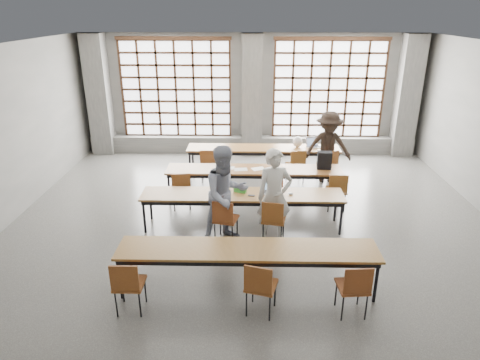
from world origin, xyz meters
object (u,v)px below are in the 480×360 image
chair_mid_centre (273,187)px  student_female (226,194)px  desk_row_c (242,197)px  student_male (274,196)px  chair_mid_left (181,187)px  chair_near_left (128,282)px  desk_row_a (263,150)px  green_box (240,190)px  mouse (291,194)px  chair_mid_right (337,188)px  chair_front_left (225,217)px  chair_near_right (355,285)px  plastic_bag (298,142)px  student_back (328,147)px  backpack (324,160)px  chair_back_mid (296,163)px  desk_row_b (254,171)px  chair_near_mid (260,284)px  red_pouch (129,281)px  laptop_front (271,189)px  phone (252,195)px  chair_back_left (208,162)px  chair_front_right (273,217)px  desk_row_d (248,252)px  chair_back_right (329,163)px  laptop_back (313,144)px

chair_mid_centre → student_female: size_ratio=0.47×
desk_row_c → student_male: student_male is taller
chair_mid_left → chair_near_left: size_ratio=1.00×
desk_row_a → green_box: (-0.55, -2.95, 0.11)m
desk_row_c → mouse: size_ratio=40.82×
chair_mid_centre → mouse: bearing=-69.4°
chair_mid_centre → chair_mid_right: (1.39, -0.00, 0.00)m
chair_front_left → student_male: size_ratio=0.49×
chair_near_right → plastic_bag: bearing=92.2°
student_male → student_back: student_male is taller
student_female → backpack: size_ratio=4.67×
chair_back_mid → chair_near_right: size_ratio=1.00×
backpack → desk_row_b: bearing=-174.6°
plastic_bag → chair_near_mid: bearing=-100.9°
chair_front_left → chair_near_right: size_ratio=1.00×
chair_near_mid → red_pouch: size_ratio=4.40×
chair_near_left → mouse: size_ratio=8.98×
student_back → laptop_front: bearing=-121.9°
desk_row_a → phone: phone is taller
desk_row_c → green_box: bearing=122.0°
chair_near_mid → student_female: bearing=105.1°
chair_front_left → chair_back_left: bearing=100.8°
chair_mid_left → student_female: bearing=-51.0°
desk_row_a → phone: 3.15m
green_box → red_pouch: size_ratio=1.25×
chair_front_right → chair_near_mid: size_ratio=1.00×
chair_near_left → backpack: bearing=50.6°
student_female → student_back: student_female is taller
laptop_front → chair_back_left: bearing=122.5°
desk_row_a → chair_back_mid: bearing=-37.5°
desk_row_d → phone: bearing=88.1°
desk_row_b → chair_back_right: (1.88, 0.99, -0.13)m
chair_mid_right → student_back: size_ratio=0.49×
desk_row_a → desk_row_d: 5.11m
desk_row_c → chair_front_right: size_ratio=4.55×
chair_back_left → green_box: chair_back_left is taller
chair_front_left → student_back: (2.42, 3.16, 0.37)m
desk_row_d → chair_back_left: bearing=102.7°
chair_back_left → laptop_back: (2.72, 0.73, 0.25)m
desk_row_a → chair_mid_left: size_ratio=4.55×
chair_back_right → plastic_bag: 1.04m
desk_row_d → backpack: bearing=64.0°
chair_mid_right → chair_near_left: size_ratio=1.00×
desk_row_a → chair_near_left: bearing=-110.0°
desk_row_c → laptop_back: size_ratio=8.86×
chair_mid_centre → chair_mid_right: size_ratio=1.00×
desk_row_d → student_female: (-0.41, 1.57, 0.27)m
desk_row_d → chair_mid_left: (-1.46, 2.86, -0.13)m
chair_back_mid → chair_front_left: (-1.64, -3.03, 0.00)m
green_box → plastic_bag: bearing=64.2°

